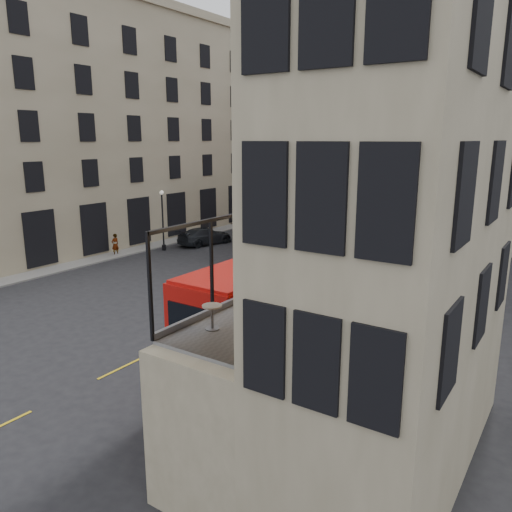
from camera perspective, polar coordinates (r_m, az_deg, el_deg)
The scene contains 31 objects.
ground at distance 21.81m, azimuth -11.09°, elevation -13.51°, with size 140.00×140.00×0.00m, color black.
host_building_main at distance 14.33m, azimuth 17.09°, elevation 4.85°, with size 7.26×11.40×15.10m.
host_frontage at distance 17.25m, azimuth 4.51°, elevation -12.52°, with size 3.00×11.00×4.50m, color tan.
cafe_floor at distance 16.38m, azimuth 4.66°, elevation -5.25°, with size 3.00×10.00×0.10m, color slate.
building_left at distance 53.00m, azimuth -17.47°, elevation 14.48°, with size 14.60×50.60×22.00m.
gateway at distance 64.46m, azimuth 16.99°, elevation 12.42°, with size 35.00×10.60×18.00m.
pavement_far at distance 56.18m, azimuth 12.37°, elevation 3.06°, with size 40.00×12.00×0.12m, color slate.
pavement_left at distance 45.22m, azimuth -20.34°, elevation 0.08°, with size 8.00×48.00×0.12m, color slate.
traffic_light_near at distance 30.56m, azimuth 3.28°, elevation -0.59°, with size 0.16×0.20×3.80m.
traffic_light_far at distance 51.24m, azimuth -1.14°, elevation 5.08°, with size 0.16×0.20×3.80m.
street_lamp_a at distance 44.87m, azimuth -10.59°, elevation 3.64°, with size 0.36×0.36×5.33m.
street_lamp_b at distance 52.15m, azimuth 10.87°, elevation 4.96°, with size 0.36×0.36×5.33m.
bus_near at distance 22.14m, azimuth 3.59°, elevation -5.10°, with size 2.94×12.38×4.94m.
bus_far at distance 49.96m, azimuth 3.37°, elevation 5.14°, with size 2.95×12.00×4.77m.
car_a at distance 36.93m, azimuth 1.94°, elevation -0.80°, with size 1.79×4.45×1.52m, color #989B9F.
car_b at distance 47.40m, azimuth 9.90°, elevation 2.23°, with size 1.72×4.94×1.63m, color #991409.
car_c at distance 47.16m, azimuth -5.85°, elevation 2.29°, with size 2.23×5.49×1.59m, color black.
bicycle at distance 36.85m, azimuth 9.92°, elevation -1.47°, with size 0.64×1.82×0.96m, color gray.
cyclist at distance 37.07m, azimuth 1.48°, elevation -0.68°, with size 0.58×0.38×1.59m, color #D0FF1A.
pedestrian_a at distance 54.05m, azimuth 1.83°, elevation 3.92°, with size 0.92×0.72×1.90m, color gray.
pedestrian_b at distance 52.19m, azimuth 5.82°, elevation 3.33°, with size 1.00×0.57×1.55m, color gray.
pedestrian_c at distance 54.40m, azimuth 18.06°, elevation 3.33°, with size 1.10×0.46×1.88m, color gray.
pedestrian_d at distance 52.24m, azimuth 26.59°, elevation 2.00°, with size 0.77×0.50×1.57m, color gray.
pedestrian_e at distance 44.05m, azimuth -15.80°, elevation 1.26°, with size 0.69×0.45×1.89m, color gray.
cafe_table_near at distance 13.85m, azimuth -5.04°, elevation -6.54°, with size 0.56×0.56×0.69m.
cafe_table_mid at distance 16.63m, azimuth 2.00°, elevation -2.70°, with size 0.69×0.69×0.86m.
cafe_table_far at distance 19.27m, azimuth 6.12°, elevation -0.75°, with size 0.60×0.60×0.75m.
cafe_chair_a at distance 12.61m, azimuth 0.73°, elevation -9.44°, with size 0.53×0.53×0.91m.
cafe_chair_b at distance 15.15m, azimuth 6.77°, elevation -5.56°, with size 0.53×0.53×0.91m.
cafe_chair_c at distance 16.04m, azimuth 8.12°, elevation -4.62°, with size 0.46×0.46×0.82m.
cafe_chair_d at distance 18.74m, azimuth 10.88°, elevation -2.13°, with size 0.48×0.48×0.80m.
Camera 1 is at (13.99, -13.61, 9.75)m, focal length 35.00 mm.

